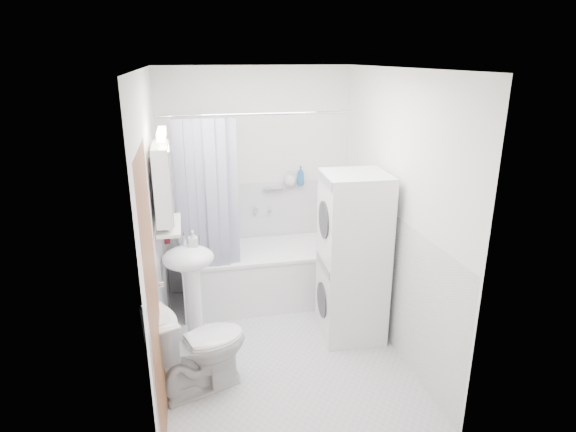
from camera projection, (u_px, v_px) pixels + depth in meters
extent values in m
plane|color=silver|center=(281.00, 348.00, 4.31)|extent=(2.60, 2.60, 0.00)
plane|color=white|center=(256.00, 183.00, 5.13)|extent=(2.00, 0.00, 2.00)
plane|color=white|center=(326.00, 295.00, 2.73)|extent=(2.00, 0.00, 2.00)
plane|color=white|center=(154.00, 231.00, 3.73)|extent=(0.00, 2.60, 2.60)
plane|color=white|center=(394.00, 213.00, 4.13)|extent=(0.00, 2.60, 2.60)
plane|color=white|center=(280.00, 68.00, 3.55)|extent=(2.60, 2.60, 0.00)
plane|color=white|center=(258.00, 235.00, 5.31)|extent=(1.98, 0.00, 1.98)
plane|color=white|center=(162.00, 299.00, 3.92)|extent=(0.00, 2.58, 2.58)
plane|color=white|center=(388.00, 277.00, 4.32)|extent=(0.00, 2.58, 2.58)
plane|color=brown|center=(154.00, 308.00, 2.98)|extent=(0.00, 2.00, 2.00)
cylinder|color=silver|center=(161.00, 284.00, 3.29)|extent=(0.04, 0.04, 0.04)
cube|color=white|center=(257.00, 277.00, 5.06)|extent=(1.51, 0.71, 0.55)
cube|color=white|center=(256.00, 251.00, 4.97)|extent=(1.53, 0.73, 0.03)
cube|color=silver|center=(256.00, 261.00, 5.00)|extent=(1.33, 0.53, 0.20)
cylinder|color=silver|center=(269.00, 209.00, 5.21)|extent=(0.04, 0.12, 0.04)
cylinder|color=silver|center=(258.00, 114.00, 4.23)|extent=(1.71, 0.02, 0.02)
cube|color=#141849|center=(182.00, 200.00, 4.33)|extent=(0.10, 0.02, 1.45)
cube|color=#141849|center=(192.00, 200.00, 4.35)|extent=(0.10, 0.02, 1.45)
cube|color=#141849|center=(202.00, 199.00, 4.36)|extent=(0.10, 0.02, 1.45)
cube|color=#141849|center=(212.00, 199.00, 4.38)|extent=(0.10, 0.02, 1.45)
cube|color=#141849|center=(222.00, 198.00, 4.40)|extent=(0.10, 0.02, 1.45)
cube|color=#141849|center=(232.00, 197.00, 4.42)|extent=(0.10, 0.02, 1.45)
ellipsoid|color=white|center=(188.00, 258.00, 4.09)|extent=(0.44, 0.37, 0.20)
cylinder|color=white|center=(194.00, 307.00, 4.25)|extent=(0.14, 0.14, 0.75)
cylinder|color=silver|center=(185.00, 239.00, 4.18)|extent=(0.03, 0.03, 0.14)
cylinder|color=silver|center=(184.00, 234.00, 4.13)|extent=(0.02, 0.10, 0.02)
cube|color=white|center=(163.00, 183.00, 3.73)|extent=(0.12, 0.50, 0.60)
cube|color=white|center=(172.00, 183.00, 3.74)|extent=(0.01, 0.47, 0.57)
cube|color=#FFEABF|center=(161.00, 134.00, 3.61)|extent=(0.06, 0.45, 0.06)
cube|color=silver|center=(169.00, 225.00, 3.84)|extent=(0.18, 0.54, 0.02)
cube|color=silver|center=(274.00, 188.00, 5.13)|extent=(0.22, 0.06, 0.02)
cube|color=#51111C|center=(164.00, 194.00, 4.41)|extent=(0.05, 0.36, 0.85)
cube|color=#51111C|center=(164.00, 151.00, 4.29)|extent=(0.03, 0.32, 0.08)
cylinder|color=silver|center=(159.00, 147.00, 4.27)|extent=(0.02, 0.04, 0.02)
cube|color=white|center=(351.00, 296.00, 4.42)|extent=(0.57, 0.57, 0.77)
cylinder|color=#2D2D33|center=(322.00, 300.00, 4.37)|extent=(0.04, 0.33, 0.33)
cube|color=gray|center=(323.00, 265.00, 4.26)|extent=(0.03, 0.49, 0.08)
cube|color=white|center=(355.00, 217.00, 4.18)|extent=(0.57, 0.57, 0.77)
cylinder|color=#2D2D33|center=(324.00, 220.00, 4.13)|extent=(0.04, 0.33, 0.33)
cube|color=gray|center=(325.00, 180.00, 4.02)|extent=(0.03, 0.49, 0.08)
imported|color=white|center=(199.00, 347.00, 3.69)|extent=(0.85, 0.65, 0.74)
imported|color=gray|center=(193.00, 246.00, 4.10)|extent=(0.08, 0.17, 0.08)
imported|color=gray|center=(168.00, 226.00, 3.69)|extent=(0.07, 0.18, 0.07)
imported|color=gray|center=(169.00, 213.00, 3.93)|extent=(0.10, 0.09, 0.10)
imported|color=gray|center=(290.00, 180.00, 5.14)|extent=(0.13, 0.17, 0.13)
imported|color=#26619B|center=(300.00, 182.00, 5.17)|extent=(0.08, 0.21, 0.08)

